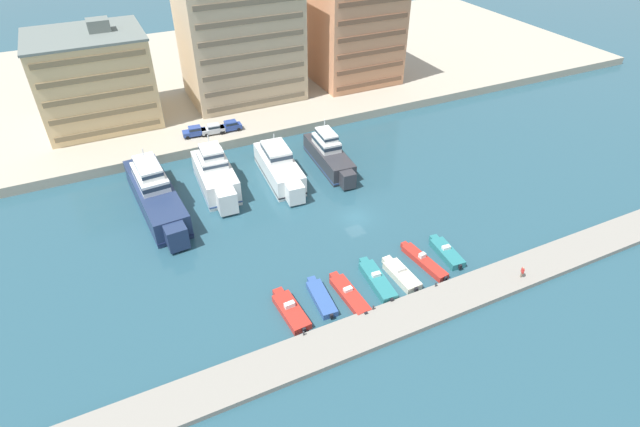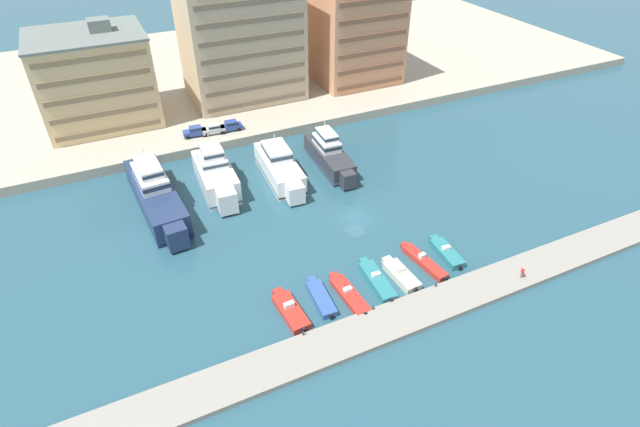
{
  "view_description": "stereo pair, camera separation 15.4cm",
  "coord_description": "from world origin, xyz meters",
  "px_view_note": "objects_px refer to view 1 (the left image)",
  "views": [
    {
      "loc": [
        -29.57,
        -49.97,
        43.12
      ],
      "look_at": [
        -5.8,
        0.04,
        2.5
      ],
      "focal_mm": 28.0,
      "sensor_mm": 36.0,
      "label": 1
    },
    {
      "loc": [
        -29.43,
        -50.03,
        43.12
      ],
      "look_at": [
        -5.8,
        0.04,
        2.5
      ],
      "focal_mm": 28.0,
      "sensor_mm": 36.0,
      "label": 2
    }
  ],
  "objects_px": {
    "motorboat_teal_center_left": "(377,280)",
    "yacht_white_mid_left": "(279,167)",
    "yacht_white_left": "(216,175)",
    "pedestrian_near_edge": "(522,271)",
    "yacht_navy_far_left": "(155,194)",
    "car_blue_far_left": "(195,131)",
    "car_silver_left": "(213,129)",
    "motorboat_red_center_right": "(424,261)",
    "yacht_charcoal_center_left": "(329,154)",
    "motorboat_teal_mid_right": "(446,252)",
    "motorboat_cream_center": "(401,274)",
    "car_blue_mid_left": "(230,126)",
    "motorboat_red_far_left": "(291,310)",
    "motorboat_blue_left": "(321,298)",
    "motorboat_red_mid_left": "(349,294)"
  },
  "relations": [
    {
      "from": "yacht_white_mid_left",
      "to": "motorboat_blue_left",
      "type": "height_order",
      "value": "yacht_white_mid_left"
    },
    {
      "from": "yacht_white_left",
      "to": "motorboat_teal_center_left",
      "type": "relative_size",
      "value": 1.96
    },
    {
      "from": "yacht_white_mid_left",
      "to": "motorboat_red_center_right",
      "type": "distance_m",
      "value": 28.62
    },
    {
      "from": "yacht_navy_far_left",
      "to": "motorboat_red_center_right",
      "type": "relative_size",
      "value": 2.73
    },
    {
      "from": "yacht_navy_far_left",
      "to": "pedestrian_near_edge",
      "type": "height_order",
      "value": "yacht_navy_far_left"
    },
    {
      "from": "motorboat_cream_center",
      "to": "car_blue_far_left",
      "type": "xyz_separation_m",
      "value": [
        -14.35,
        45.05,
        2.17
      ]
    },
    {
      "from": "motorboat_teal_mid_right",
      "to": "motorboat_teal_center_left",
      "type": "bearing_deg",
      "value": -176.58
    },
    {
      "from": "motorboat_red_far_left",
      "to": "motorboat_red_center_right",
      "type": "distance_m",
      "value": 18.71
    },
    {
      "from": "yacht_navy_far_left",
      "to": "motorboat_red_center_right",
      "type": "xyz_separation_m",
      "value": [
        28.37,
        -27.15,
        -2.09
      ]
    },
    {
      "from": "car_blue_far_left",
      "to": "car_silver_left",
      "type": "height_order",
      "value": "same"
    },
    {
      "from": "motorboat_teal_center_left",
      "to": "yacht_white_mid_left",
      "type": "bearing_deg",
      "value": 93.62
    },
    {
      "from": "pedestrian_near_edge",
      "to": "car_silver_left",
      "type": "bearing_deg",
      "value": 115.08
    },
    {
      "from": "yacht_navy_far_left",
      "to": "motorboat_red_mid_left",
      "type": "bearing_deg",
      "value": -58.95
    },
    {
      "from": "yacht_navy_far_left",
      "to": "car_blue_far_left",
      "type": "relative_size",
      "value": 5.32
    },
    {
      "from": "motorboat_cream_center",
      "to": "pedestrian_near_edge",
      "type": "height_order",
      "value": "pedestrian_near_edge"
    },
    {
      "from": "motorboat_red_mid_left",
      "to": "yacht_charcoal_center_left",
      "type": "bearing_deg",
      "value": 68.29
    },
    {
      "from": "motorboat_blue_left",
      "to": "car_silver_left",
      "type": "height_order",
      "value": "car_silver_left"
    },
    {
      "from": "motorboat_blue_left",
      "to": "motorboat_teal_mid_right",
      "type": "xyz_separation_m",
      "value": [
        18.28,
        0.26,
        0.08
      ]
    },
    {
      "from": "car_silver_left",
      "to": "car_blue_far_left",
      "type": "bearing_deg",
      "value": 170.89
    },
    {
      "from": "motorboat_blue_left",
      "to": "car_blue_far_left",
      "type": "distance_m",
      "value": 44.5
    },
    {
      "from": "motorboat_cream_center",
      "to": "pedestrian_near_edge",
      "type": "xyz_separation_m",
      "value": [
        12.94,
        -6.82,
        1.12
      ]
    },
    {
      "from": "motorboat_cream_center",
      "to": "motorboat_blue_left",
      "type": "bearing_deg",
      "value": 175.9
    },
    {
      "from": "car_silver_left",
      "to": "motorboat_red_center_right",
      "type": "bearing_deg",
      "value": -70.88
    },
    {
      "from": "motorboat_red_center_right",
      "to": "yacht_navy_far_left",
      "type": "bearing_deg",
      "value": 136.25
    },
    {
      "from": "yacht_white_mid_left",
      "to": "car_blue_mid_left",
      "type": "height_order",
      "value": "yacht_white_mid_left"
    },
    {
      "from": "car_silver_left",
      "to": "motorboat_red_far_left",
      "type": "bearing_deg",
      "value": -94.63
    },
    {
      "from": "motorboat_teal_center_left",
      "to": "motorboat_teal_mid_right",
      "type": "bearing_deg",
      "value": 3.42
    },
    {
      "from": "yacht_charcoal_center_left",
      "to": "motorboat_red_far_left",
      "type": "relative_size",
      "value": 2.24
    },
    {
      "from": "motorboat_blue_left",
      "to": "motorboat_red_far_left",
      "type": "bearing_deg",
      "value": -174.75
    },
    {
      "from": "motorboat_cream_center",
      "to": "car_blue_far_left",
      "type": "distance_m",
      "value": 47.33
    },
    {
      "from": "yacht_white_mid_left",
      "to": "motorboat_teal_center_left",
      "type": "distance_m",
      "value": 27.74
    },
    {
      "from": "car_blue_mid_left",
      "to": "yacht_charcoal_center_left",
      "type": "bearing_deg",
      "value": -53.51
    },
    {
      "from": "motorboat_red_far_left",
      "to": "motorboat_teal_center_left",
      "type": "distance_m",
      "value": 11.44
    },
    {
      "from": "yacht_navy_far_left",
      "to": "motorboat_teal_center_left",
      "type": "relative_size",
      "value": 2.82
    },
    {
      "from": "motorboat_teal_center_left",
      "to": "pedestrian_near_edge",
      "type": "xyz_separation_m",
      "value": [
        16.17,
        -7.19,
        1.08
      ]
    },
    {
      "from": "yacht_white_left",
      "to": "motorboat_teal_center_left",
      "type": "height_order",
      "value": "yacht_white_left"
    },
    {
      "from": "car_blue_far_left",
      "to": "car_silver_left",
      "type": "bearing_deg",
      "value": -9.11
    },
    {
      "from": "car_silver_left",
      "to": "car_blue_mid_left",
      "type": "bearing_deg",
      "value": -1.67
    },
    {
      "from": "pedestrian_near_edge",
      "to": "yacht_charcoal_center_left",
      "type": "bearing_deg",
      "value": 104.33
    },
    {
      "from": "motorboat_teal_mid_right",
      "to": "car_blue_far_left",
      "type": "height_order",
      "value": "car_blue_far_left"
    },
    {
      "from": "yacht_navy_far_left",
      "to": "yacht_white_left",
      "type": "height_order",
      "value": "yacht_navy_far_left"
    },
    {
      "from": "yacht_charcoal_center_left",
      "to": "motorboat_red_center_right",
      "type": "distance_m",
      "value": 27.44
    },
    {
      "from": "yacht_navy_far_left",
      "to": "yacht_white_left",
      "type": "relative_size",
      "value": 1.44
    },
    {
      "from": "yacht_charcoal_center_left",
      "to": "motorboat_cream_center",
      "type": "distance_m",
      "value": 28.6
    },
    {
      "from": "yacht_navy_far_left",
      "to": "car_blue_mid_left",
      "type": "bearing_deg",
      "value": 45.06
    },
    {
      "from": "motorboat_red_far_left",
      "to": "pedestrian_near_edge",
      "type": "bearing_deg",
      "value": -14.64
    },
    {
      "from": "yacht_white_left",
      "to": "motorboat_red_center_right",
      "type": "height_order",
      "value": "yacht_white_left"
    },
    {
      "from": "yacht_navy_far_left",
      "to": "yacht_charcoal_center_left",
      "type": "height_order",
      "value": "yacht_navy_far_left"
    },
    {
      "from": "yacht_navy_far_left",
      "to": "car_silver_left",
      "type": "relative_size",
      "value": 5.32
    },
    {
      "from": "pedestrian_near_edge",
      "to": "yacht_navy_far_left",
      "type": "bearing_deg",
      "value": 136.91
    }
  ]
}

